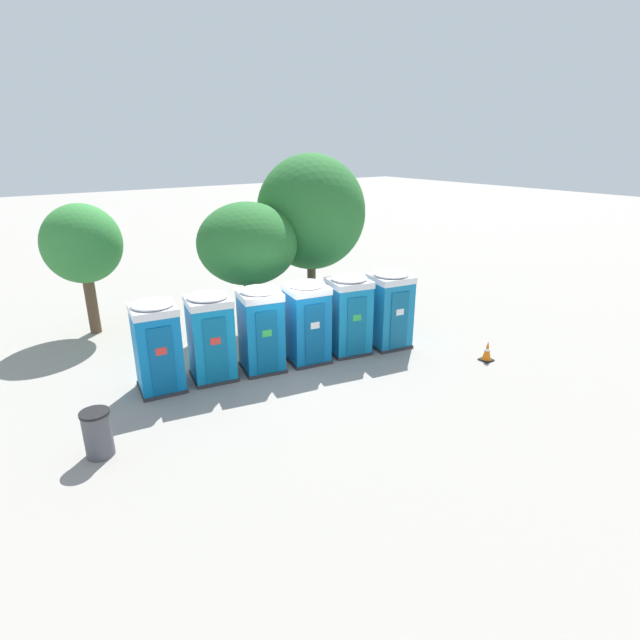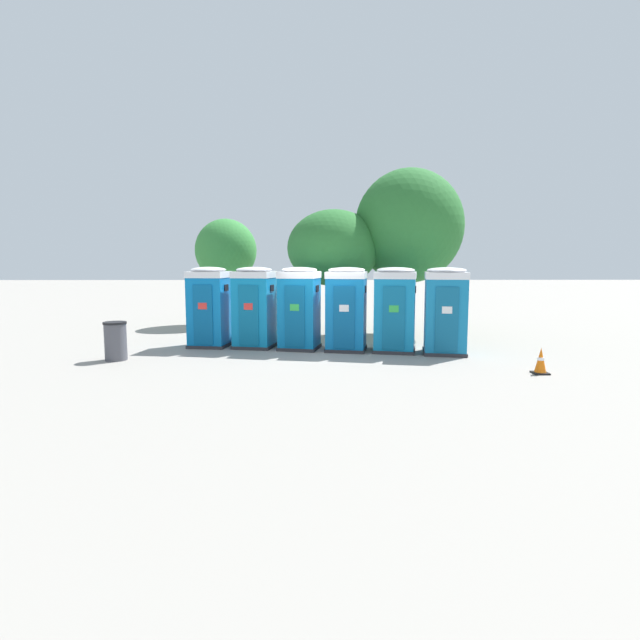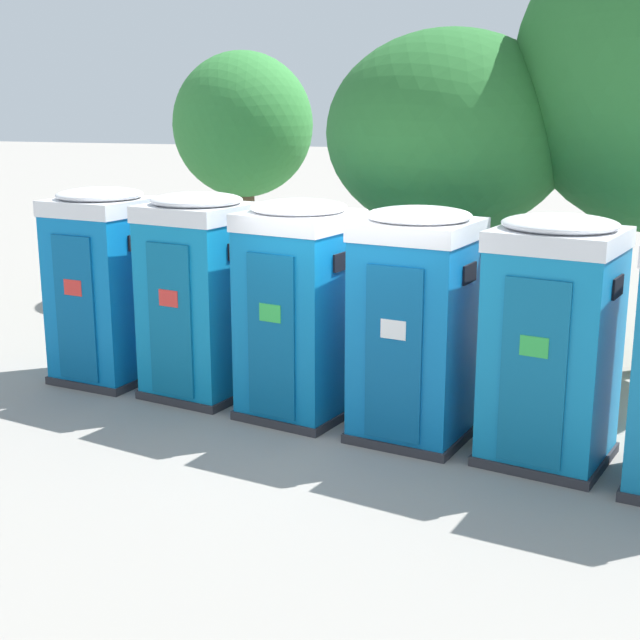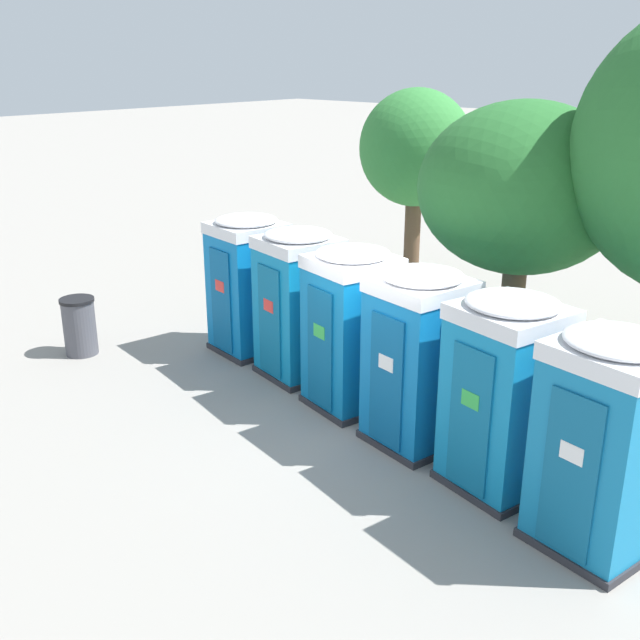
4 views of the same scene
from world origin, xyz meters
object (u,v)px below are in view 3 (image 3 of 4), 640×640
portapotty_1 (200,295)px  portapotty_4 (552,340)px  portapotty_2 (299,309)px  portapotty_3 (416,324)px  street_tree_1 (243,127)px  portapotty_0 (105,284)px  street_tree_0 (449,135)px

portapotty_1 → portapotty_4: (4.31, -0.81, -0.00)m
portapotty_2 → portapotty_4: 2.92m
portapotty_1 → portapotty_3: same height
portapotty_2 → street_tree_1: size_ratio=0.56×
street_tree_1 → portapotty_2: bearing=-61.7°
portapotty_2 → street_tree_1: (-3.29, 6.13, 1.86)m
street_tree_1 → portapotty_0: bearing=-85.8°
portapotty_1 → street_tree_0: (2.59, 2.49, 1.89)m
portapotty_1 → street_tree_1: (-1.87, 5.80, 1.86)m
portapotty_2 → portapotty_4: (2.88, -0.49, -0.00)m
portapotty_2 → street_tree_1: 7.20m
portapotty_1 → street_tree_0: street_tree_0 is taller
portapotty_0 → portapotty_4: bearing=-9.7°
portapotty_2 → portapotty_3: size_ratio=1.00×
portapotty_0 → street_tree_0: bearing=29.8°
portapotty_0 → street_tree_0: 5.02m
portapotty_4 → portapotty_2: bearing=170.4°
portapotty_0 → portapotty_3: bearing=-10.1°
portapotty_2 → portapotty_4: size_ratio=1.00×
portapotty_1 → portapotty_4: 4.38m
portapotty_1 → portapotty_2: same height
portapotty_2 → portapotty_3: (1.44, -0.27, -0.00)m
portapotty_2 → portapotty_3: 1.46m
portapotty_0 → street_tree_0: (4.04, 2.31, 1.89)m
street_tree_0 → street_tree_1: (-4.46, 3.31, -0.02)m
portapotty_1 → portapotty_0: bearing=173.0°
portapotty_2 → portapotty_4: same height
portapotty_0 → portapotty_4: same height
portapotty_4 → portapotty_3: bearing=171.5°
portapotty_4 → street_tree_1: street_tree_1 is taller
street_tree_1 → portapotty_3: bearing=-53.5°
portapotty_0 → portapotty_3: 4.38m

